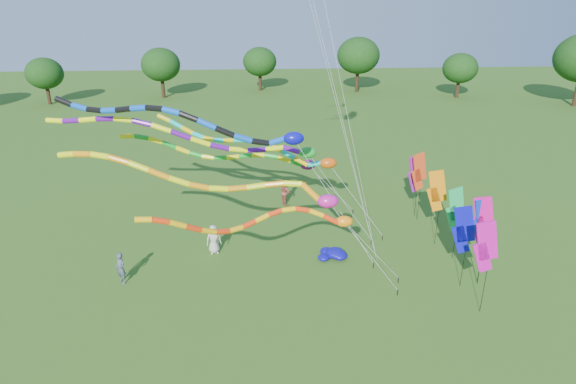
{
  "coord_description": "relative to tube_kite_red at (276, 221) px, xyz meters",
  "views": [
    {
      "loc": [
        -3.75,
        -17.9,
        13.18
      ],
      "look_at": [
        -2.31,
        2.75,
        4.8
      ],
      "focal_mm": 30.0,
      "sensor_mm": 36.0,
      "label": 1
    }
  ],
  "objects": [
    {
      "name": "person_a",
      "position": [
        -3.21,
        5.45,
        -3.59
      ],
      "size": [
        0.92,
        0.7,
        1.68
      ],
      "primitive_type": "imported",
      "rotation": [
        0.0,
        0.0,
        0.22
      ],
      "color": "#B8B5A6",
      "rests_on": "ground"
    },
    {
      "name": "tree_ring",
      "position": [
        2.84,
        -1.3,
        0.92
      ],
      "size": [
        123.61,
        117.32,
        9.38
      ],
      "color": "#382314",
      "rests_on": "ground"
    },
    {
      "name": "banner_pole_green",
      "position": [
        9.55,
        3.9,
        -1.48
      ],
      "size": [
        1.16,
        0.28,
        4.2
      ],
      "rotation": [
        0.0,
        0.0,
        0.17
      ],
      "color": "black",
      "rests_on": "ground"
    },
    {
      "name": "banner_pole_violet",
      "position": [
        9.19,
        9.39,
        -1.49
      ],
      "size": [
        1.14,
        0.37,
        4.2
      ],
      "rotation": [
        0.0,
        0.0,
        0.26
      ],
      "color": "black",
      "rests_on": "ground"
    },
    {
      "name": "banner_pole_blue_b",
      "position": [
        9.9,
        1.57,
        -1.09
      ],
      "size": [
        1.16,
        0.18,
        4.61
      ],
      "rotation": [
        0.0,
        0.0,
        0.08
      ],
      "color": "black",
      "rests_on": "ground"
    },
    {
      "name": "person_b",
      "position": [
        -7.56,
        2.7,
        -3.6
      ],
      "size": [
        0.71,
        0.7,
        1.65
      ],
      "primitive_type": "imported",
      "rotation": [
        0.0,
        0.0,
        -0.74
      ],
      "color": "#444E5F",
      "rests_on": "ground"
    },
    {
      "name": "blue_nylon_heap",
      "position": [
        3.05,
        4.32,
        -4.18
      ],
      "size": [
        1.03,
        1.6,
        0.54
      ],
      "color": "#0E0B95",
      "rests_on": "ground"
    },
    {
      "name": "tube_kite_orange",
      "position": [
        -2.02,
        1.97,
        1.03
      ],
      "size": [
        15.22,
        2.48,
        7.47
      ],
      "rotation": [
        0.0,
        0.0,
        -0.17
      ],
      "color": "black",
      "rests_on": "ground"
    },
    {
      "name": "banner_pole_red",
      "position": [
        9.16,
        8.74,
        -1.13
      ],
      "size": [
        1.13,
        0.44,
        4.56
      ],
      "rotation": [
        0.0,
        0.0,
        0.32
      ],
      "color": "black",
      "rests_on": "ground"
    },
    {
      "name": "tube_kite_red",
      "position": [
        0.0,
        0.0,
        0.0
      ],
      "size": [
        11.24,
        3.9,
        6.25
      ],
      "rotation": [
        0.0,
        0.0,
        0.28
      ],
      "color": "black",
      "rests_on": "ground"
    },
    {
      "name": "banner_pole_blue_a",
      "position": [
        8.89,
        1.33,
        -1.39
      ],
      "size": [
        1.15,
        0.31,
        4.3
      ],
      "rotation": [
        0.0,
        0.0,
        -0.2
      ],
      "color": "black",
      "rests_on": "ground"
    },
    {
      "name": "banner_pole_magenta_b",
      "position": [
        9.83,
        1.49,
        -1.01
      ],
      "size": [
        1.12,
        0.48,
        4.69
      ],
      "rotation": [
        0.0,
        0.0,
        -0.36
      ],
      "color": "black",
      "rests_on": "ground"
    },
    {
      "name": "tube_kite_green",
      "position": [
        -1.57,
        10.03,
        -0.28
      ],
      "size": [
        14.03,
        1.29,
        6.27
      ],
      "rotation": [
        0.0,
        0.0,
        0.01
      ],
      "color": "black",
      "rests_on": "ground"
    },
    {
      "name": "banner_pole_orange",
      "position": [
        9.15,
        5.64,
        -1.15
      ],
      "size": [
        1.14,
        0.37,
        4.54
      ],
      "rotation": [
        0.0,
        0.0,
        -0.26
      ],
      "color": "black",
      "rests_on": "ground"
    },
    {
      "name": "tube_kite_blue",
      "position": [
        -3.23,
        4.48,
        3.1
      ],
      "size": [
        15.64,
        3.21,
        9.15
      ],
      "rotation": [
        0.0,
        0.0,
        -0.16
      ],
      "color": "black",
      "rests_on": "ground"
    },
    {
      "name": "person_c",
      "position": [
        1.2,
        11.98,
        -3.55
      ],
      "size": [
        0.88,
        1.01,
        1.77
      ],
      "primitive_type": "imported",
      "rotation": [
        0.0,
        0.0,
        1.85
      ],
      "color": "#964036",
      "rests_on": "ground"
    },
    {
      "name": "banner_pole_magenta_a",
      "position": [
        8.93,
        -0.81,
        -1.13
      ],
      "size": [
        1.16,
        0.19,
        4.56
      ],
      "rotation": [
        0.0,
        0.0,
        -0.1
      ],
      "color": "black",
      "rests_on": "ground"
    },
    {
      "name": "tube_kite_cyan",
      "position": [
        -0.34,
        8.75,
        0.61
      ],
      "size": [
        13.06,
        5.38,
        6.98
      ],
      "rotation": [
        0.0,
        0.0,
        -0.35
      ],
      "color": "black",
      "rests_on": "ground"
    },
    {
      "name": "ground",
      "position": [
        2.99,
        -0.43,
        -4.43
      ],
      "size": [
        160.0,
        160.0,
        0.0
      ],
      "primitive_type": "plane",
      "color": "#2E5917",
      "rests_on": "ground"
    },
    {
      "name": "tube_kite_purple",
      "position": [
        -3.24,
        6.41,
        1.85
      ],
      "size": [
        17.17,
        1.7,
        8.21
      ],
      "rotation": [
        0.0,
        0.0,
        -0.08
      ],
      "color": "black",
      "rests_on": "ground"
    }
  ]
}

